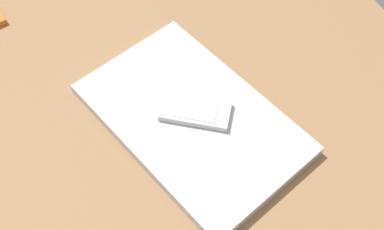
% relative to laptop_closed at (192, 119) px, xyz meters
% --- Properties ---
extents(desk_surface, '(1.20, 0.80, 0.03)m').
position_rel_laptop_closed_xyz_m(desk_surface, '(0.10, 0.01, -0.02)').
color(desk_surface, olive).
rests_on(desk_surface, ground).
extents(laptop_closed, '(0.38, 0.30, 0.02)m').
position_rel_laptop_closed_xyz_m(laptop_closed, '(0.00, 0.00, 0.00)').
color(laptop_closed, '#B7BABC').
rests_on(laptop_closed, desk_surface).
extents(cell_phone_on_laptop, '(0.10, 0.11, 0.01)m').
position_rel_laptop_closed_xyz_m(cell_phone_on_laptop, '(-0.00, 0.01, 0.02)').
color(cell_phone_on_laptop, silver).
rests_on(cell_phone_on_laptop, laptop_closed).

